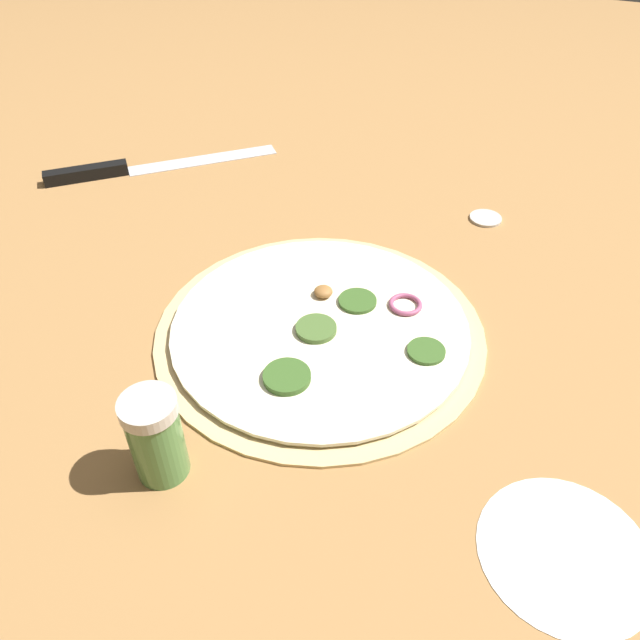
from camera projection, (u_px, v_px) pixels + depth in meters
ground_plane at (320, 332)px, 0.66m from camera, size 3.00×3.00×0.00m
pizza at (321, 329)px, 0.66m from camera, size 0.35×0.35×0.02m
knife at (122, 169)px, 0.92m from camera, size 0.28×0.25×0.02m
spice_jar at (156, 437)px, 0.50m from camera, size 0.05×0.05×0.09m
loose_cap at (486, 217)px, 0.83m from camera, size 0.04×0.04×0.01m
flour_patch at (566, 553)px, 0.47m from camera, size 0.13×0.13×0.00m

